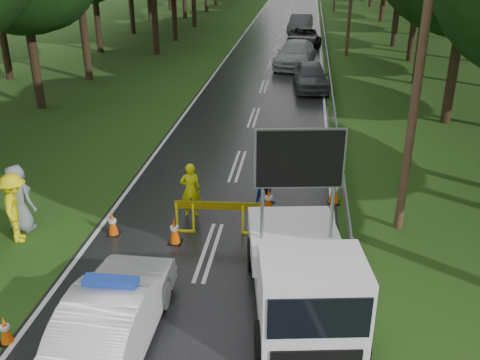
% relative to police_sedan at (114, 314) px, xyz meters
% --- Properties ---
extents(ground, '(160.00, 160.00, 0.00)m').
position_rel_police_sedan_xyz_m(ground, '(1.25, 3.73, -0.72)').
color(ground, '#213F12').
rests_on(ground, ground).
extents(road, '(7.00, 140.00, 0.02)m').
position_rel_police_sedan_xyz_m(road, '(1.25, 33.73, -0.71)').
color(road, black).
rests_on(road, ground).
extents(guardrail, '(0.12, 60.06, 0.70)m').
position_rel_police_sedan_xyz_m(guardrail, '(4.95, 33.40, -0.18)').
color(guardrail, gray).
rests_on(guardrail, ground).
extents(utility_pole_near, '(1.40, 0.24, 10.00)m').
position_rel_police_sedan_xyz_m(utility_pole_near, '(6.45, 5.73, 4.34)').
color(utility_pole_near, '#432F1F').
rests_on(utility_pole_near, ground).
extents(police_sedan, '(1.52, 4.37, 1.58)m').
position_rel_police_sedan_xyz_m(police_sedan, '(0.00, 0.00, 0.00)').
color(police_sedan, silver).
rests_on(police_sedan, ground).
extents(work_truck, '(2.83, 5.11, 3.87)m').
position_rel_police_sedan_xyz_m(work_truck, '(3.73, 1.41, 0.33)').
color(work_truck, gray).
rests_on(work_truck, ground).
extents(barrier, '(2.42, 0.19, 1.00)m').
position_rel_police_sedan_xyz_m(barrier, '(1.34, 4.73, 0.03)').
color(barrier, '#FFF00D').
rests_on(barrier, ground).
extents(officer, '(0.69, 0.52, 1.69)m').
position_rel_police_sedan_xyz_m(officer, '(0.36, 5.73, 0.12)').
color(officer, '#CDD00B').
rests_on(officer, ground).
extents(civilian, '(1.11, 1.07, 1.81)m').
position_rel_police_sedan_xyz_m(civilian, '(2.60, 6.73, 0.18)').
color(civilian, navy).
rests_on(civilian, ground).
extents(bystander_left, '(1.13, 1.45, 1.97)m').
position_rel_police_sedan_xyz_m(bystander_left, '(-4.04, 3.73, 0.26)').
color(bystander_left, '#FCEE0D').
rests_on(bystander_left, ground).
extents(bystander_right, '(1.11, 0.91, 1.97)m').
position_rel_police_sedan_xyz_m(bystander_right, '(-4.25, 4.30, 0.26)').
color(bystander_right, gray).
rests_on(bystander_right, ground).
extents(queue_car_first, '(2.16, 4.56, 1.51)m').
position_rel_police_sedan_xyz_m(queue_car_first, '(3.85, 21.46, 0.03)').
color(queue_car_first, '#44464C').
rests_on(queue_car_first, ground).
extents(queue_car_second, '(2.98, 5.80, 1.61)m').
position_rel_police_sedan_xyz_m(queue_car_second, '(2.83, 27.46, 0.08)').
color(queue_car_second, '#9FA1A7').
rests_on(queue_car_second, ground).
extents(queue_car_third, '(2.70, 4.90, 1.30)m').
position_rel_police_sedan_xyz_m(queue_car_third, '(3.40, 35.74, -0.07)').
color(queue_car_third, black).
rests_on(queue_car_third, ground).
extents(queue_car_fourth, '(2.26, 5.13, 1.64)m').
position_rel_police_sedan_xyz_m(queue_car_fourth, '(2.87, 41.74, 0.10)').
color(queue_car_fourth, '#474A4F').
rests_on(queue_car_fourth, ground).
extents(cone_near_left, '(0.31, 0.31, 0.65)m').
position_rel_police_sedan_xyz_m(cone_near_left, '(-2.25, -0.27, -0.41)').
color(cone_near_left, black).
rests_on(cone_near_left, ground).
extents(cone_center, '(0.38, 0.38, 0.79)m').
position_rel_police_sedan_xyz_m(cone_center, '(0.25, 4.07, -0.34)').
color(cone_center, black).
rests_on(cone_center, ground).
extents(cone_far, '(0.38, 0.38, 0.81)m').
position_rel_police_sedan_xyz_m(cone_far, '(2.65, 6.23, -0.33)').
color(cone_far, black).
rests_on(cone_far, ground).
extents(cone_left_mid, '(0.35, 0.35, 0.74)m').
position_rel_police_sedan_xyz_m(cone_left_mid, '(-1.58, 4.30, -0.37)').
color(cone_left_mid, black).
rests_on(cone_left_mid, ground).
extents(cone_right, '(0.38, 0.38, 0.81)m').
position_rel_police_sedan_xyz_m(cone_right, '(4.65, 7.09, -0.33)').
color(cone_right, black).
rests_on(cone_right, ground).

